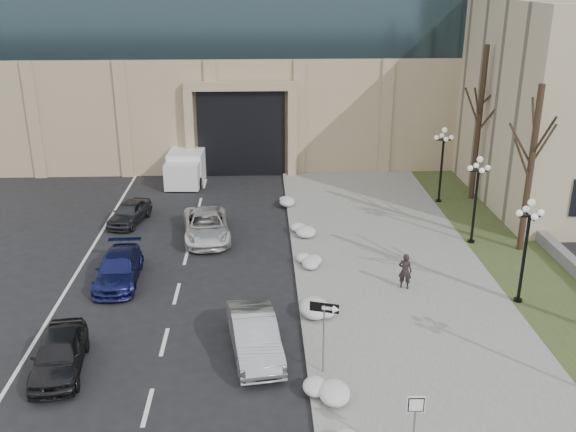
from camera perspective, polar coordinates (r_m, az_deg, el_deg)
The scene contains 23 objects.
sidewalk at distance 29.44m, azimuth 9.93°, elevation -6.33°, with size 9.00×40.00×0.12m, color gray.
curb at distance 28.83m, azimuth 1.10°, elevation -6.58°, with size 0.30×40.00×0.14m, color gray.
grass_strip at distance 31.45m, azimuth 21.64°, elevation -5.76°, with size 4.00×40.00×0.10m, color #364522.
stone_wall at distance 33.80m, azimuth 23.50°, elevation -3.63°, with size 0.50×30.00×0.70m, color slate.
car_a at distance 24.56m, azimuth -19.69°, elevation -11.44°, with size 1.68×4.16×1.42m, color black.
car_b at distance 24.13m, azimuth -2.98°, elevation -10.57°, with size 1.62×4.65×1.53m, color #9B9EA2.
car_c at distance 30.41m, azimuth -14.83°, elevation -4.56°, with size 1.86×4.58×1.33m, color navy.
car_d at distance 34.49m, azimuth -7.27°, elevation -0.87°, with size 2.35×5.10×1.42m, color silver.
car_e at distance 37.44m, azimuth -13.91°, elevation 0.32°, with size 1.51×3.74×1.27m, color #2F2F34.
pedestrian at distance 29.01m, azimuth 10.37°, elevation -4.83°, with size 0.60×0.40×1.65m, color black.
box_truck at distance 45.00m, azimuth -8.85°, elevation 4.61°, with size 2.62×6.71×2.10m.
one_way_sign at distance 22.12m, azimuth 3.67°, elevation -8.94°, with size 1.04×0.50×2.85m.
keep_sign at distance 18.98m, azimuth 11.23°, elevation -17.03°, with size 0.52×0.07×2.42m.
snow_clump_c at distance 22.30m, azimuth 3.47°, elevation -14.93°, with size 1.10×1.60×0.36m, color silver.
snow_clump_d at distance 26.64m, azimuth 2.63°, elevation -8.48°, with size 1.10×1.60×0.36m, color silver.
snow_clump_e at distance 31.00m, azimuth 1.80°, elevation -4.07°, with size 1.10×1.60×0.36m, color silver.
snow_clump_f at distance 34.73m, azimuth 1.38°, elevation -1.27°, with size 1.10×1.60×0.36m, color silver.
snow_clump_g at distance 39.25m, azimuth 0.39°, elevation 1.37°, with size 1.10×1.60×0.36m, color silver.
lamppost_b at distance 28.35m, azimuth 20.46°, elevation -1.78°, with size 1.18×1.18×4.76m.
lamppost_c at distance 34.05m, azimuth 16.44°, elevation 2.37°, with size 1.18×1.18×4.76m.
lamppost_d at distance 39.99m, azimuth 13.57°, elevation 5.31°, with size 1.18×1.18×4.76m.
tree_mid at distance 33.30m, azimuth 20.99°, elevation 5.80°, with size 3.20×3.20×8.50m.
tree_far at distance 40.45m, azimuth 16.79°, elevation 9.66°, with size 3.20×3.20×9.50m.
Camera 1 is at (-2.66, -11.58, 13.26)m, focal length 40.00 mm.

